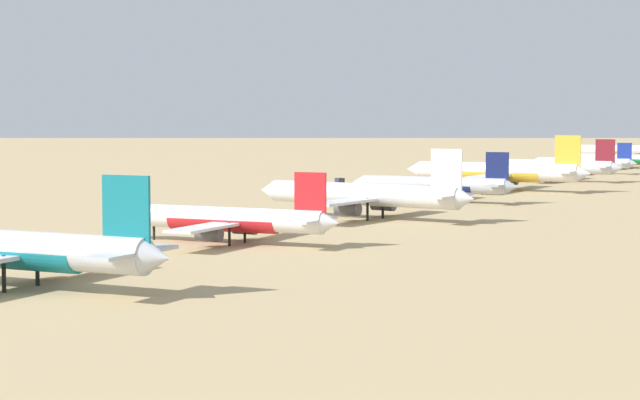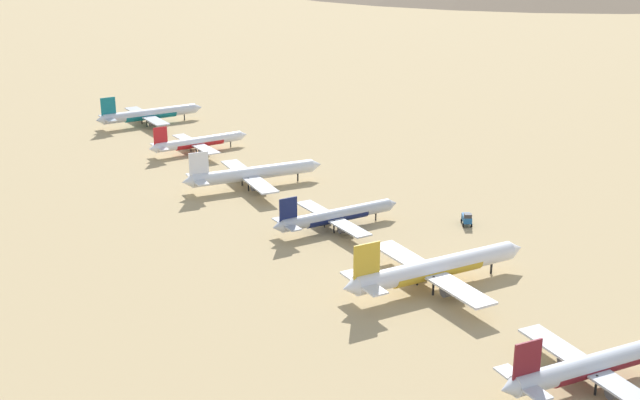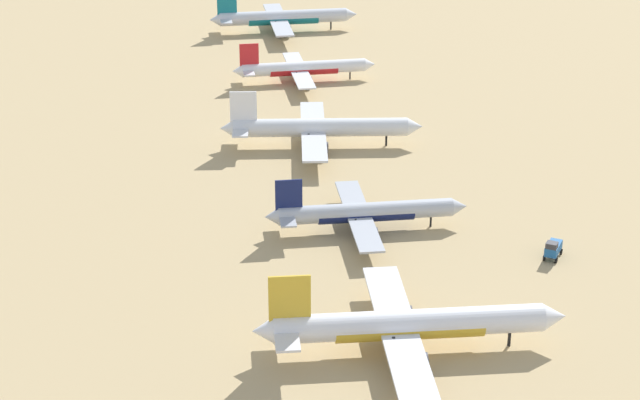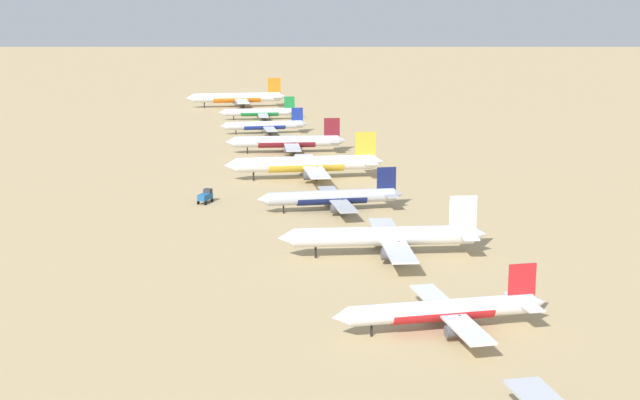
{
  "view_description": "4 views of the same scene",
  "coord_description": "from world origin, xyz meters",
  "views": [
    {
      "loc": [
        -136.9,
        273.82,
        19.99
      ],
      "look_at": [
        -10.61,
        97.15,
        3.71
      ],
      "focal_mm": 63.52,
      "sensor_mm": 36.0,
      "label": 1
    },
    {
      "loc": [
        -93.76,
        -155.98,
        83.76
      ],
      "look_at": [
        -9.4,
        53.25,
        6.87
      ],
      "focal_mm": 47.28,
      "sensor_mm": 36.0,
      "label": 2
    },
    {
      "loc": [
        -11.12,
        -154.0,
        98.32
      ],
      "look_at": [
        -16.1,
        52.0,
        4.25
      ],
      "focal_mm": 62.9,
      "sensor_mm": 36.0,
      "label": 3
    },
    {
      "loc": [
        3.4,
        296.76,
        59.1
      ],
      "look_at": [
        -3.25,
        63.53,
        6.88
      ],
      "focal_mm": 52.79,
      "sensor_mm": 36.0,
      "label": 4
    }
  ],
  "objects": [
    {
      "name": "parked_jet_5",
      "position": [
        -7.21,
        47.02,
        3.92
      ],
      "size": [
        40.76,
        33.31,
        11.78
      ],
      "color": "#B2B7C1",
      "rests_on": "ground"
    },
    {
      "name": "parked_jet_8",
      "position": [
        -31.35,
        189.18,
        4.49
      ],
      "size": [
        46.61,
        38.14,
        13.49
      ],
      "color": "silver",
      "rests_on": "ground"
    },
    {
      "name": "ground_plane",
      "position": [
        0.0,
        0.0,
        0.0
      ],
      "size": [
        2285.53,
        2285.53,
        0.0
      ],
      "primitive_type": "plane",
      "color": "tan"
    },
    {
      "name": "parked_jet_4",
      "position": [
        -0.87,
        2.28,
        4.94
      ],
      "size": [
        51.51,
        42.0,
        14.86
      ],
      "color": "white",
      "rests_on": "ground"
    },
    {
      "name": "parked_jet_6",
      "position": [
        -17.46,
        91.83,
        4.65
      ],
      "size": [
        47.84,
        38.85,
        13.8
      ],
      "color": "silver",
      "rests_on": "ground"
    },
    {
      "name": "parked_jet_7",
      "position": [
        -22.99,
        139.76,
        3.82
      ],
      "size": [
        39.61,
        32.44,
        11.48
      ],
      "color": "white",
      "rests_on": "ground"
    },
    {
      "name": "service_truck",
      "position": [
        28.45,
        35.9,
        2.08
      ],
      "size": [
        4.42,
        5.69,
        3.9
      ],
      "color": "#1E5999",
      "rests_on": "ground"
    },
    {
      "name": "parked_jet_3",
      "position": [
        5.6,
        -47.03,
        4.3
      ],
      "size": [
        44.83,
        36.42,
        12.92
      ],
      "color": "silver",
      "rests_on": "ground"
    }
  ]
}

